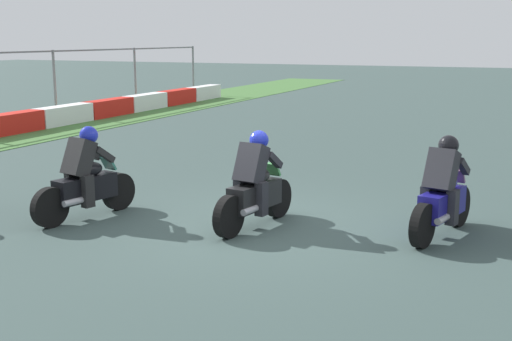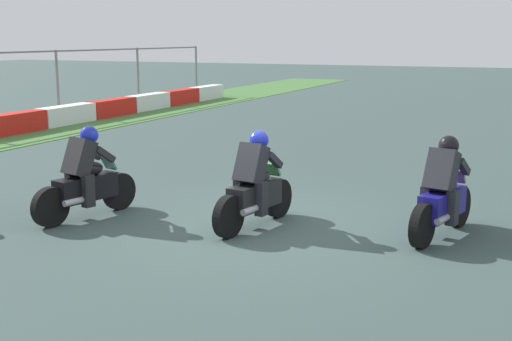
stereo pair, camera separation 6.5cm
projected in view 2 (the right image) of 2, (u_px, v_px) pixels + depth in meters
ground_plane at (259, 227)px, 10.53m from camera, size 120.00×120.00×0.00m
rider_lane_b at (443, 196)px, 9.91m from camera, size 2.02×0.65×1.51m
rider_lane_c at (255, 188)px, 10.42m from camera, size 2.03×0.61×1.51m
rider_lane_d at (85, 181)px, 10.95m from camera, size 2.02×0.65×1.51m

